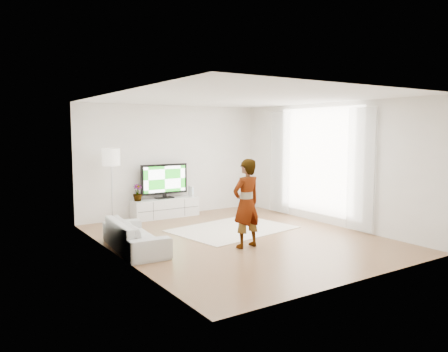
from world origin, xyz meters
TOP-DOWN VIEW (x-y plane):
  - floor at (0.00, 0.00)m, footprint 6.00×6.00m
  - ceiling at (0.00, 0.00)m, footprint 6.00×6.00m
  - wall_left at (-2.50, 0.00)m, footprint 0.02×6.00m
  - wall_right at (2.50, 0.00)m, footprint 0.02×6.00m
  - wall_back at (0.00, 3.00)m, footprint 5.00×0.02m
  - wall_front at (0.00, -3.00)m, footprint 5.00×0.02m
  - window at (2.48, 0.30)m, footprint 0.01×2.60m
  - curtain_near at (2.40, -1.00)m, footprint 0.04×0.70m
  - curtain_far at (2.40, 1.60)m, footprint 0.04×0.70m
  - media_console at (-0.34, 2.76)m, footprint 1.70×0.48m
  - television at (-0.34, 2.79)m, footprint 1.23×0.24m
  - game_console at (0.40, 2.76)m, footprint 0.08×0.19m
  - potted_plant at (-1.06, 2.77)m, footprint 0.23×0.23m
  - rug at (0.32, 0.73)m, footprint 2.78×2.20m
  - player at (-0.32, -0.65)m, footprint 0.63×0.45m
  - sofa at (-2.10, 0.35)m, footprint 0.87×1.92m
  - floor_lamp at (-1.77, 2.53)m, footprint 0.39×0.39m

SIDE VIEW (x-z plane):
  - floor at x=0.00m, z-range 0.00..0.00m
  - rug at x=0.32m, z-range 0.00..0.01m
  - media_console at x=-0.34m, z-range 0.00..0.48m
  - sofa at x=-2.10m, z-range 0.00..0.55m
  - game_console at x=0.40m, z-range 0.48..0.72m
  - potted_plant at x=-1.06m, z-range 0.48..0.88m
  - player at x=-0.32m, z-range 0.01..1.66m
  - television at x=-0.34m, z-range 0.51..1.37m
  - curtain_near at x=2.40m, z-range 0.05..2.65m
  - curtain_far at x=2.40m, z-range 0.05..2.65m
  - wall_left at x=-2.50m, z-range 0.00..2.80m
  - wall_right at x=2.50m, z-range 0.00..2.80m
  - wall_back at x=0.00m, z-range 0.00..2.80m
  - wall_front at x=0.00m, z-range 0.00..2.80m
  - window at x=2.48m, z-range 0.20..2.70m
  - floor_lamp at x=-1.77m, z-range 0.61..2.37m
  - ceiling at x=0.00m, z-range 2.80..2.80m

